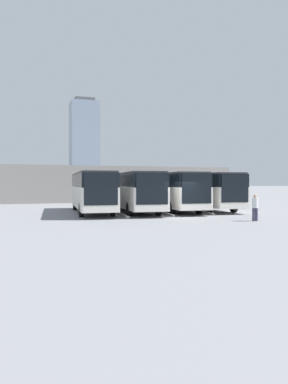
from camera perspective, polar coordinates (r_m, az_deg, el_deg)
ground_plane at (r=26.49m, az=5.40°, el=-3.85°), size 600.00×600.00×0.00m
bus_0 at (r=34.52m, az=8.99°, el=0.34°), size 3.40×12.46×3.24m
curb_divider_0 at (r=32.19m, az=7.71°, el=-2.82°), size 0.78×7.57×0.15m
bus_1 at (r=32.57m, az=4.02°, el=0.30°), size 3.40×12.46×3.24m
curb_divider_1 at (r=30.33m, az=2.28°, el=-3.06°), size 0.78×7.57×0.15m
bus_2 at (r=31.17m, az=-1.68°, el=0.26°), size 3.40×12.46×3.24m
curb_divider_2 at (r=29.05m, az=-3.93°, el=-3.25°), size 0.78×7.57×0.15m
bus_3 at (r=30.63m, az=-8.01°, el=0.23°), size 3.40×12.46×3.24m
pedestrian at (r=24.69m, az=16.57°, el=-2.14°), size 0.42×0.42×1.71m
station_building at (r=52.00m, az=-6.35°, el=1.24°), size 33.67×13.01×4.61m
office_tower at (r=253.65m, az=-9.11°, el=7.23°), size 18.12×18.12×58.61m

